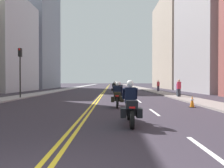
{
  "coord_description": "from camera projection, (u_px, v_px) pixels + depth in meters",
  "views": [
    {
      "loc": [
        1.27,
        -2.65,
        1.61
      ],
      "look_at": [
        1.29,
        20.86,
        1.32
      ],
      "focal_mm": 32.66,
      "sensor_mm": 36.0,
      "label": 1
    }
  ],
  "objects": [
    {
      "name": "motorcycle_2",
      "position": [
        119.0,
        93.0,
        17.16
      ],
      "size": [
        0.76,
        2.19,
        1.6
      ],
      "rotation": [
        0.0,
        0.0,
        -0.01
      ],
      "color": "black",
      "rests_on": "ground"
    },
    {
      "name": "motorcycle_6",
      "position": [
        114.0,
        87.0,
        37.27
      ],
      "size": [
        0.78,
        2.32,
        1.62
      ],
      "rotation": [
        0.0,
        0.0,
        -0.05
      ],
      "color": "black",
      "rests_on": "ground"
    },
    {
      "name": "building_left_2",
      "position": [
        40.0,
        29.0,
        48.58
      ],
      "size": [
        6.23,
        14.76,
        28.14
      ],
      "color": "gray",
      "rests_on": "ground"
    },
    {
      "name": "centreline_yellow_outer",
      "position": [
        107.0,
        88.0,
        50.66
      ],
      "size": [
        0.12,
        132.0,
        0.01
      ],
      "primitive_type": "cube",
      "color": "yellow",
      "rests_on": "ground"
    },
    {
      "name": "lane_dashes_white",
      "position": [
        126.0,
        92.0,
        31.67
      ],
      "size": [
        0.14,
        56.4,
        0.01
      ],
      "color": "silver",
      "rests_on": "ground"
    },
    {
      "name": "sidewalk_right",
      "position": [
        139.0,
        88.0,
        50.67
      ],
      "size": [
        2.22,
        144.0,
        0.12
      ],
      "primitive_type": "cube",
      "color": "gray",
      "rests_on": "ground"
    },
    {
      "name": "pedestrian_1",
      "position": [
        179.0,
        88.0,
        20.06
      ],
      "size": [
        0.36,
        0.23,
        1.82
      ],
      "rotation": [
        0.0,
        0.0,
        6.27
      ],
      "color": "#272A33",
      "rests_on": "ground"
    },
    {
      "name": "motorcycle_3",
      "position": [
        116.0,
        90.0,
        22.79
      ],
      "size": [
        0.78,
        2.2,
        1.65
      ],
      "rotation": [
        0.0,
        0.0,
        0.05
      ],
      "color": "black",
      "rests_on": "ground"
    },
    {
      "name": "ground_plane",
      "position": [
        107.0,
        88.0,
        50.66
      ],
      "size": [
        264.0,
        264.0,
        0.0
      ],
      "primitive_type": "plane",
      "color": "#312A35"
    },
    {
      "name": "traffic_light_near",
      "position": [
        20.0,
        64.0,
        19.06
      ],
      "size": [
        0.28,
        0.38,
        4.73
      ],
      "color": "black",
      "rests_on": "ground"
    },
    {
      "name": "motorcycle_5",
      "position": [
        116.0,
        87.0,
        32.29
      ],
      "size": [
        0.77,
        2.31,
        1.66
      ],
      "rotation": [
        0.0,
        0.0,
        0.02
      ],
      "color": "black",
      "rests_on": "ground"
    },
    {
      "name": "motorcycle_0",
      "position": [
        130.0,
        107.0,
        7.59
      ],
      "size": [
        0.77,
        2.29,
        1.66
      ],
      "rotation": [
        0.0,
        0.0,
        -0.02
      ],
      "color": "black",
      "rests_on": "ground"
    },
    {
      "name": "motorcycle_7",
      "position": [
        114.0,
        86.0,
        42.01
      ],
      "size": [
        0.77,
        2.31,
        1.59
      ],
      "rotation": [
        0.0,
        0.0,
        -0.02
      ],
      "color": "black",
      "rests_on": "ground"
    },
    {
      "name": "pedestrian_2",
      "position": [
        158.0,
        86.0,
        31.58
      ],
      "size": [
        0.41,
        0.32,
        1.81
      ],
      "rotation": [
        0.0,
        0.0,
        0.31
      ],
      "color": "#2A2435",
      "rests_on": "ground"
    },
    {
      "name": "building_left_1",
      "position": [
        3.0,
        44.0,
        33.2
      ],
      "size": [
        7.1,
        12.4,
        15.34
      ],
      "color": "#AEACB7",
      "rests_on": "ground"
    },
    {
      "name": "centreline_yellow_inner",
      "position": [
        106.0,
        88.0,
        50.66
      ],
      "size": [
        0.12,
        132.0,
        0.01
      ],
      "primitive_type": "cube",
      "color": "yellow",
      "rests_on": "ground"
    },
    {
      "name": "motorcycle_4",
      "position": [
        114.0,
        89.0,
        27.36
      ],
      "size": [
        0.77,
        2.26,
        1.62
      ],
      "rotation": [
        0.0,
        0.0,
        -0.03
      ],
      "color": "black",
      "rests_on": "ground"
    },
    {
      "name": "traffic_cone_0",
      "position": [
        192.0,
        101.0,
        12.64
      ],
      "size": [
        0.34,
        0.34,
        0.76
      ],
      "color": "black",
      "rests_on": "ground"
    },
    {
      "name": "sidewalk_left",
      "position": [
        74.0,
        88.0,
        50.65
      ],
      "size": [
        2.22,
        144.0,
        0.12
      ],
      "primitive_type": "cube",
      "color": "#9D989C",
      "rests_on": "ground"
    },
    {
      "name": "building_right_2",
      "position": [
        180.0,
        43.0,
        49.15
      ],
      "size": [
        9.68,
        19.4,
        21.67
      ],
      "color": "#A08F7F",
      "rests_on": "ground"
    },
    {
      "name": "motorcycle_1",
      "position": [
        117.0,
        96.0,
        12.79
      ],
      "size": [
        0.78,
        2.15,
        1.59
      ],
      "rotation": [
        0.0,
        0.0,
        -0.06
      ],
      "color": "black",
      "rests_on": "ground"
    },
    {
      "name": "pedestrian_0",
      "position": [
        178.0,
        89.0,
        21.37
      ],
      "size": [
        0.27,
        0.39,
        1.62
      ],
      "rotation": [
        0.0,
        0.0,
        1.72
      ],
      "color": "#282E39",
      "rests_on": "ground"
    }
  ]
}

